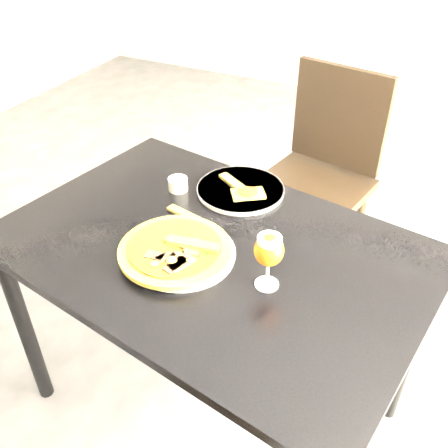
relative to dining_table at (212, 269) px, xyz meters
The scene contains 10 objects.
ground 0.72m from the dining_table, 139.66° to the left, with size 6.00×6.00×0.00m, color #49484B.
dining_table is the anchor object (origin of this frame).
chair_far 0.92m from the dining_table, 86.06° to the left, with size 0.52×0.52×0.96m.
plate_main 0.14m from the dining_table, 121.05° to the right, with size 0.29×0.29×0.02m, color silver.
pizza 0.16m from the dining_table, 126.42° to the right, with size 0.31×0.31×0.03m.
plate_second 0.31m from the dining_table, 98.22° to the left, with size 0.28×0.28×0.02m, color silver.
crust_scraps 0.30m from the dining_table, 95.31° to the left, with size 0.20×0.14×0.01m.
loose_crust 0.20m from the dining_table, 146.90° to the left, with size 0.12×0.03×0.01m, color olive.
sauce_cup 0.33m from the dining_table, 137.54° to the left, with size 0.06×0.06×0.04m.
beer_glass 0.30m from the dining_table, 22.41° to the right, with size 0.08×0.08×0.16m.
Camera 1 is at (0.74, -1.17, 1.64)m, focal length 40.00 mm.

